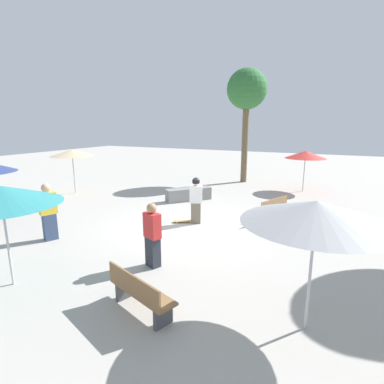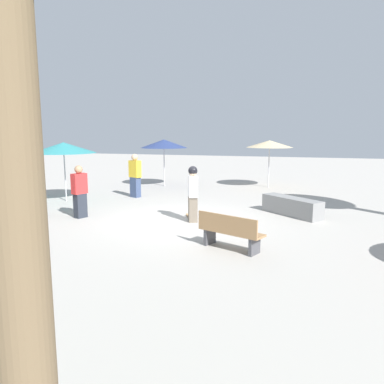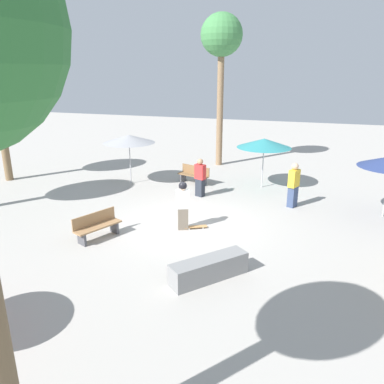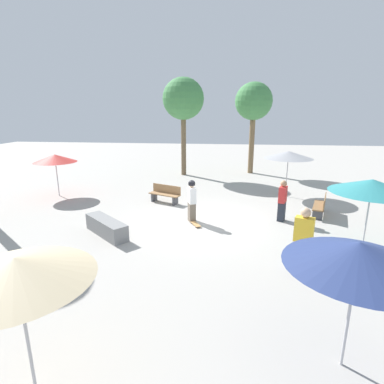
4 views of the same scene
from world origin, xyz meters
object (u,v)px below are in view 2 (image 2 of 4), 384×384
skater_main (193,192)px  bench_near (230,232)px  concrete_ledge (292,206)px  bystander_watching (80,192)px  skateboard (191,216)px  shade_umbrella_teal (64,148)px  shade_umbrella_navy (164,144)px  bystander_far (135,176)px  shade_umbrella_tan (270,144)px  bench_far (15,206)px

skater_main → bench_near: size_ratio=1.03×
concrete_ledge → bystander_watching: 6.85m
skateboard → shade_umbrella_teal: size_ratio=0.32×
shade_umbrella_navy → shade_umbrella_teal: bearing=64.5°
bystander_watching → bystander_far: size_ratio=0.93×
bench_near → skateboard: bearing=145.6°
concrete_ledge → bench_near: bearing=72.8°
bystander_watching → skateboard: bearing=126.8°
bench_near → shade_umbrella_navy: (5.01, -9.15, 1.69)m
shade_umbrella_teal → bystander_far: size_ratio=1.37×
skater_main → bystander_far: bystander_far is taller
skater_main → bench_near: (-1.58, 2.40, -0.49)m
skateboard → bystander_watching: (3.42, 0.89, 0.78)m
shade_umbrella_navy → bench_near: bearing=118.7°
shade_umbrella_tan → bystander_far: shade_umbrella_tan is taller
concrete_ledge → bench_far: (8.21, 3.07, 0.13)m
bystander_watching → bench_near: bearing=91.9°
concrete_ledge → shade_umbrella_navy: shade_umbrella_navy is taller
skateboard → bystander_watching: 3.61m
shade_umbrella_teal → bystander_watching: (-2.16, 2.37, -1.26)m
skater_main → bystander_watching: skater_main is taller
skater_main → shade_umbrella_navy: shade_umbrella_navy is taller
bystander_watching → bystander_far: bearing=-159.4°
concrete_ledge → bystander_watching: bearing=19.0°
skateboard → shade_umbrella_teal: bearing=46.8°
bench_far → bystander_far: bearing=177.6°
bench_near → bystander_watching: bearing=-176.7°
bench_far → shade_umbrella_teal: 3.65m
concrete_ledge → bench_near: (1.28, 4.14, 0.13)m
skateboard → bench_far: bench_far is taller
shade_umbrella_tan → shade_umbrella_teal: (7.36, 5.91, -0.02)m
skateboard → shade_umbrella_tan: 7.87m
bench_near → concrete_ledge: bearing=96.3°
bench_far → shade_umbrella_tan: shade_umbrella_tan is taller
shade_umbrella_navy → shade_umbrella_teal: (2.32, 4.86, -0.02)m
bystander_watching → skater_main: bearing=119.9°
skater_main → bystander_watching: (3.59, 0.49, -0.08)m
bench_far → bystander_watching: size_ratio=0.99×
bystander_watching → bystander_far: (-0.11, -3.91, 0.07)m
skater_main → shade_umbrella_navy: bearing=4.4°
bystander_far → bench_far: bearing=-87.8°
bench_far → bystander_watching: 1.99m
bench_far → bystander_watching: (-1.75, -0.85, 0.41)m
concrete_ledge → shade_umbrella_teal: shade_umbrella_teal is taller
shade_umbrella_tan → skater_main: bearing=78.3°
skater_main → bench_near: 2.92m
shade_umbrella_teal → bench_far: bearing=97.2°
skateboard → shade_umbrella_navy: shade_umbrella_navy is taller
shade_umbrella_tan → bystander_watching: bearing=57.9°
skateboard → bench_near: bearing=-176.2°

